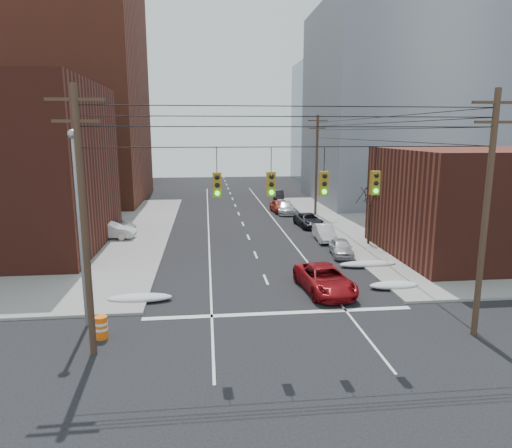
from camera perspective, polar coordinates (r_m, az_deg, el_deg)
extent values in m
plane|color=black|center=(18.30, 6.42, -18.79)|extent=(160.00, 160.00, 0.00)
cube|color=gray|center=(53.10, 29.10, 0.08)|extent=(40.00, 40.00, 0.15)
cube|color=brown|center=(66.84, -24.93, 15.38)|extent=(24.00, 20.00, 30.00)
cube|color=#512118|center=(92.21, -20.55, 8.72)|extent=(22.00, 18.00, 12.00)
cube|color=gray|center=(64.79, 17.58, 13.83)|extent=(22.00, 20.00, 25.00)
cube|color=gray|center=(89.78, 11.94, 12.33)|extent=(20.00, 18.00, 22.00)
cube|color=#512118|center=(38.49, 28.04, 2.33)|extent=(16.00, 12.00, 8.00)
cylinder|color=#473323|center=(19.39, -20.66, -0.29)|extent=(0.28, 0.28, 11.00)
cube|color=#473323|center=(19.07, -21.72, 14.28)|extent=(2.20, 0.12, 0.12)
cube|color=#473323|center=(19.04, -21.54, 11.88)|extent=(1.80, 0.12, 0.12)
cylinder|color=#473323|center=(22.35, 26.74, 0.69)|extent=(0.28, 0.28, 11.00)
cube|color=#473323|center=(22.08, 27.91, 13.28)|extent=(2.20, 0.12, 0.12)
cube|color=#473323|center=(22.05, 27.71, 11.21)|extent=(1.80, 0.12, 0.12)
cylinder|color=#473323|center=(51.01, 7.57, 7.17)|extent=(0.28, 0.28, 11.00)
cube|color=#473323|center=(50.89, 7.72, 12.68)|extent=(2.20, 0.12, 0.12)
cube|color=#473323|center=(50.87, 7.70, 11.78)|extent=(1.80, 0.12, 0.12)
cylinder|color=black|center=(18.77, 4.99, 9.58)|extent=(17.00, 0.04, 0.04)
cylinder|color=black|center=(18.44, -4.94, 8.00)|extent=(0.03, 0.03, 1.00)
cube|color=olive|center=(18.53, -4.89, 4.91)|extent=(0.35, 0.30, 1.00)
sphere|color=black|center=(18.32, -4.89, 5.84)|extent=(0.20, 0.20, 0.20)
sphere|color=black|center=(18.36, -4.87, 4.85)|extent=(0.20, 0.20, 0.20)
sphere|color=#0CE526|center=(18.40, -4.86, 3.86)|extent=(0.20, 0.20, 0.20)
cylinder|color=black|center=(18.62, 1.91, 8.06)|extent=(0.03, 0.03, 1.00)
cube|color=olive|center=(18.71, 1.89, 5.01)|extent=(0.35, 0.30, 1.00)
sphere|color=black|center=(18.51, 1.97, 5.93)|extent=(0.20, 0.20, 0.20)
sphere|color=black|center=(18.54, 1.96, 4.95)|extent=(0.20, 0.20, 0.20)
sphere|color=#0CE526|center=(18.58, 1.96, 3.97)|extent=(0.20, 0.20, 0.20)
cylinder|color=black|center=(19.06, 8.54, 8.02)|extent=(0.03, 0.03, 1.00)
cube|color=olive|center=(19.14, 8.45, 5.03)|extent=(0.35, 0.30, 1.00)
sphere|color=black|center=(18.95, 8.61, 5.94)|extent=(0.20, 0.20, 0.20)
sphere|color=black|center=(18.98, 8.58, 4.98)|extent=(0.20, 0.20, 0.20)
sphere|color=#0CE526|center=(19.02, 8.55, 4.02)|extent=(0.20, 0.20, 0.20)
cylinder|color=black|center=(19.73, 14.78, 7.89)|extent=(0.03, 0.03, 1.00)
cube|color=olive|center=(19.81, 14.64, 5.00)|extent=(0.35, 0.30, 1.00)
sphere|color=black|center=(19.62, 14.86, 5.87)|extent=(0.20, 0.20, 0.20)
sphere|color=black|center=(19.66, 14.81, 4.94)|extent=(0.20, 0.20, 0.20)
sphere|color=#0CE526|center=(19.69, 14.77, 4.02)|extent=(0.20, 0.20, 0.20)
cylinder|color=gray|center=(22.68, -21.10, -1.29)|extent=(0.18, 0.18, 9.00)
sphere|color=gray|center=(22.19, -21.96, 10.38)|extent=(0.44, 0.44, 0.44)
cylinder|color=black|center=(38.52, 13.96, -0.06)|extent=(0.20, 0.20, 3.50)
cylinder|color=black|center=(38.39, 14.60, 3.39)|extent=(0.27, 0.82, 1.19)
cylinder|color=black|center=(38.74, 14.15, 3.61)|extent=(1.17, 0.54, 1.38)
cylinder|color=black|center=(38.67, 13.16, 3.70)|extent=(1.44, 1.00, 1.48)
cylinder|color=black|center=(38.06, 13.53, 3.38)|extent=(0.17, 0.84, 1.19)
cylinder|color=black|center=(37.59, 13.71, 3.40)|extent=(0.82, 0.99, 1.40)
cylinder|color=black|center=(37.36, 14.68, 3.36)|extent=(1.74, 0.21, 1.43)
cylinder|color=black|center=(38.05, 14.71, 3.32)|extent=(0.48, 0.73, 1.20)
ellipsoid|color=silver|center=(26.27, -14.28, -8.93)|extent=(3.50, 1.08, 0.42)
ellipsoid|color=silver|center=(28.68, 16.87, -7.33)|extent=(3.00, 1.08, 0.42)
ellipsoid|color=silver|center=(32.66, 13.80, -4.87)|extent=(4.00, 1.08, 0.42)
imported|color=maroon|center=(27.12, 8.58, -6.83)|extent=(3.03, 5.66, 1.51)
imported|color=silver|center=(35.03, 10.60, -2.91)|extent=(1.94, 3.91, 1.28)
imported|color=silver|center=(39.70, 8.53, -1.09)|extent=(1.63, 4.16, 1.35)
imported|color=black|center=(45.33, 6.64, 0.49)|extent=(2.54, 4.85, 1.30)
imported|color=silver|center=(52.43, 3.73, 2.05)|extent=(2.33, 4.82, 1.35)
imported|color=#9B240E|center=(53.26, 2.93, 2.23)|extent=(2.05, 4.26, 1.40)
imported|color=black|center=(62.75, 2.80, 3.60)|extent=(1.81, 4.17, 1.34)
imported|color=white|center=(41.32, -17.86, -0.76)|extent=(4.52, 2.09, 1.44)
imported|color=#B0B0B5|center=(43.51, -18.10, -0.19)|extent=(5.43, 3.13, 1.43)
imported|color=black|center=(44.16, -27.49, -0.65)|extent=(5.90, 4.12, 1.59)
imported|color=#AAA9AE|center=(43.28, -27.64, -1.06)|extent=(4.12, 2.32, 1.32)
cylinder|color=#FF630D|center=(22.25, -18.79, -12.14)|extent=(0.63, 0.63, 1.04)
cylinder|color=white|center=(22.17, -18.82, -11.65)|extent=(0.64, 0.64, 0.13)
cylinder|color=white|center=(22.27, -18.78, -12.27)|extent=(0.64, 0.64, 0.13)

